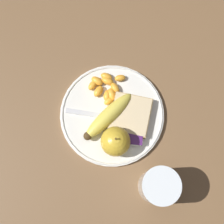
{
  "coord_description": "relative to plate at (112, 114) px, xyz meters",
  "views": [
    {
      "loc": [
        0.18,
        0.02,
        0.76
      ],
      "look_at": [
        0.0,
        0.0,
        0.03
      ],
      "focal_mm": 50.0,
      "sensor_mm": 36.0,
      "label": 1
    }
  ],
  "objects": [
    {
      "name": "banana",
      "position": [
        0.01,
        -0.01,
        0.02
      ],
      "size": [
        0.14,
        0.12,
        0.04
      ],
      "color": "#E0CC4C",
      "rests_on": "plate"
    },
    {
      "name": "orange_segment_6",
      "position": [
        -0.03,
        -0.01,
        0.01
      ],
      "size": [
        0.03,
        0.03,
        0.02
      ],
      "color": "#F9A32D",
      "rests_on": "plate"
    },
    {
      "name": "orange_segment_2",
      "position": [
        -0.05,
        -0.04,
        0.01
      ],
      "size": [
        0.04,
        0.03,
        0.02
      ],
      "color": "#F9A32D",
      "rests_on": "plate"
    },
    {
      "name": "juice_glass",
      "position": [
        0.16,
        0.12,
        0.04
      ],
      "size": [
        0.08,
        0.08,
        0.1
      ],
      "color": "silver",
      "rests_on": "ground_plane"
    },
    {
      "name": "orange_segment_7",
      "position": [
        -0.07,
        -0.0,
        0.01
      ],
      "size": [
        0.03,
        0.03,
        0.02
      ],
      "color": "#F9A32D",
      "rests_on": "plate"
    },
    {
      "name": "orange_segment_9",
      "position": [
        -0.05,
        -0.01,
        0.01
      ],
      "size": [
        0.04,
        0.03,
        0.02
      ],
      "color": "#F9A32D",
      "rests_on": "plate"
    },
    {
      "name": "bread_slice",
      "position": [
        -0.0,
        0.05,
        0.02
      ],
      "size": [
        0.11,
        0.1,
        0.02
      ],
      "color": "#AB8751",
      "rests_on": "plate"
    },
    {
      "name": "orange_segment_3",
      "position": [
        -0.09,
        0.01,
        0.01
      ],
      "size": [
        0.02,
        0.03,
        0.02
      ],
      "color": "#F9A32D",
      "rests_on": "plate"
    },
    {
      "name": "fork",
      "position": [
        0.01,
        -0.0,
        0.01
      ],
      "size": [
        0.03,
        0.19,
        0.0
      ],
      "rotation": [
        0.0,
        0.0,
        14.1
      ],
      "color": "silver",
      "rests_on": "plate"
    },
    {
      "name": "orange_segment_0",
      "position": [
        -0.08,
        -0.02,
        0.01
      ],
      "size": [
        0.03,
        0.03,
        0.02
      ],
      "color": "#F9A32D",
      "rests_on": "plate"
    },
    {
      "name": "jam_packet",
      "position": [
        0.05,
        0.06,
        0.01
      ],
      "size": [
        0.04,
        0.04,
        0.02
      ],
      "color": "white",
      "rests_on": "plate"
    },
    {
      "name": "plate",
      "position": [
        0.0,
        0.0,
        0.0
      ],
      "size": [
        0.26,
        0.26,
        0.01
      ],
      "color": "silver",
      "rests_on": "ground_plane"
    },
    {
      "name": "orange_segment_4",
      "position": [
        -0.09,
        -0.03,
        0.01
      ],
      "size": [
        0.02,
        0.03,
        0.02
      ],
      "color": "#F9A32D",
      "rests_on": "plate"
    },
    {
      "name": "orange_segment_1",
      "position": [
        -0.04,
        -0.02,
        0.01
      ],
      "size": [
        0.03,
        0.02,
        0.02
      ],
      "color": "#F9A32D",
      "rests_on": "plate"
    },
    {
      "name": "orange_segment_8",
      "position": [
        -0.07,
        -0.06,
        0.01
      ],
      "size": [
        0.03,
        0.03,
        0.02
      ],
      "color": "#F9A32D",
      "rests_on": "plate"
    },
    {
      "name": "orange_segment_5",
      "position": [
        -0.08,
        -0.05,
        0.01
      ],
      "size": [
        0.03,
        0.04,
        0.02
      ],
      "color": "#F9A32D",
      "rests_on": "plate"
    },
    {
      "name": "ground_plane",
      "position": [
        0.0,
        0.0,
        -0.01
      ],
      "size": [
        3.0,
        3.0,
        0.0
      ],
      "primitive_type": "plane",
      "color": "brown"
    },
    {
      "name": "apple",
      "position": [
        0.07,
        0.02,
        0.04
      ],
      "size": [
        0.07,
        0.07,
        0.08
      ],
      "color": "gold",
      "rests_on": "plate"
    }
  ]
}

